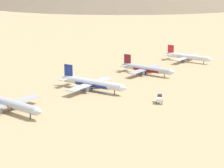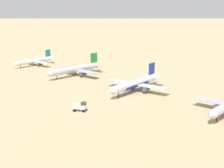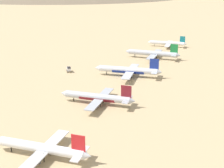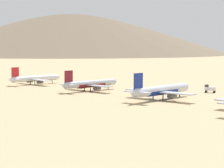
% 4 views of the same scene
% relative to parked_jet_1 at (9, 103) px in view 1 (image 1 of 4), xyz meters
% --- Properties ---
extents(ground_plane, '(1800.00, 1800.00, 0.00)m').
position_rel_parked_jet_1_xyz_m(ground_plane, '(6.52, 49.51, -4.09)').
color(ground_plane, tan).
extents(parked_jet_1, '(42.17, 34.27, 12.16)m').
position_rel_parked_jet_1_xyz_m(parked_jet_1, '(0.00, 0.00, 0.00)').
color(parked_jet_1, '#B2B7C1').
rests_on(parked_jet_1, ground).
extents(parked_jet_2, '(42.13, 34.18, 12.16)m').
position_rel_parked_jet_1_xyz_m(parked_jet_2, '(7.29, 49.13, -0.05)').
color(parked_jet_2, silver).
rests_on(parked_jet_2, ground).
extents(parked_jet_3, '(37.97, 30.78, 10.97)m').
position_rel_parked_jet_1_xyz_m(parked_jet_3, '(11.12, 97.53, -0.44)').
color(parked_jet_3, '#B2B7C1').
rests_on(parked_jet_3, ground).
extents(parked_jet_4, '(36.77, 29.83, 10.61)m').
position_rel_parked_jet_1_xyz_m(parked_jet_4, '(14.12, 148.19, -0.52)').
color(parked_jet_4, silver).
rests_on(parked_jet_4, ground).
extents(service_truck, '(4.69, 5.70, 3.90)m').
position_rel_parked_jet_1_xyz_m(service_truck, '(46.75, 50.00, -2.01)').
color(service_truck, silver).
rests_on(service_truck, ground).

